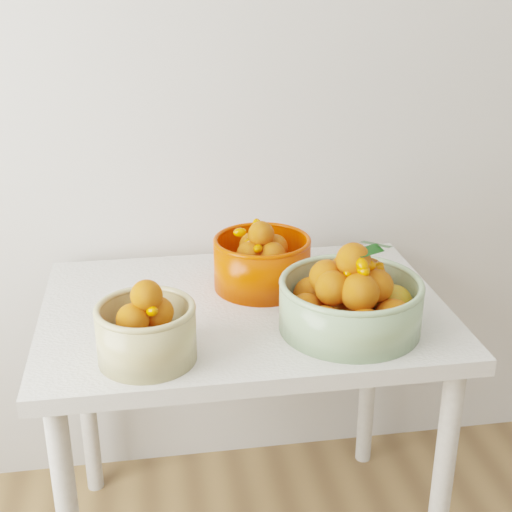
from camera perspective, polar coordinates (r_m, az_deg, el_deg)
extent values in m
cube|color=silver|center=(2.07, 7.58, 16.95)|extent=(4.00, 0.04, 2.70)
cube|color=silver|center=(1.79, -0.95, -4.52)|extent=(1.00, 0.70, 0.04)
cylinder|color=silver|center=(1.88, 14.60, -17.70)|extent=(0.05, 0.05, 0.71)
cylinder|color=silver|center=(2.23, -13.46, -10.46)|extent=(0.05, 0.05, 0.71)
cylinder|color=silver|center=(2.31, 9.03, -8.73)|extent=(0.05, 0.05, 0.71)
cylinder|color=tan|center=(1.54, -8.76, -6.19)|extent=(0.22, 0.22, 0.12)
torus|color=tan|center=(1.52, -8.89, -4.19)|extent=(0.22, 0.22, 0.02)
sphere|color=#D1660C|center=(1.55, -6.72, -6.51)|extent=(0.07, 0.07, 0.07)
sphere|color=#D1660C|center=(1.60, -8.80, -5.65)|extent=(0.08, 0.08, 0.08)
sphere|color=orange|center=(1.55, -10.73, -6.70)|extent=(0.07, 0.07, 0.07)
sphere|color=orange|center=(1.50, -8.69, -7.57)|extent=(0.07, 0.07, 0.07)
sphere|color=orange|center=(1.55, -8.73, -6.58)|extent=(0.07, 0.07, 0.07)
sphere|color=orange|center=(1.53, -7.87, -4.47)|extent=(0.07, 0.07, 0.07)
sphere|color=orange|center=(1.51, -9.84, -5.06)|extent=(0.07, 0.07, 0.07)
sphere|color=orange|center=(1.50, -8.75, -3.15)|extent=(0.07, 0.07, 0.07)
ellipsoid|color=#E35900|center=(1.49, -8.32, -4.38)|extent=(0.04, 0.05, 0.04)
ellipsoid|color=#E35900|center=(1.50, -9.40, -4.13)|extent=(0.04, 0.04, 0.03)
cylinder|color=#8BA97B|center=(1.66, 7.54, -3.98)|extent=(0.40, 0.40, 0.12)
torus|color=#8BA97B|center=(1.64, 7.64, -2.18)|extent=(0.40, 0.40, 0.02)
sphere|color=#D1660C|center=(1.70, 10.95, -3.75)|extent=(0.09, 0.09, 0.09)
sphere|color=orange|center=(1.75, 9.11, -2.77)|extent=(0.09, 0.09, 0.09)
sphere|color=orange|center=(1.76, 6.70, -2.54)|extent=(0.09, 0.09, 0.09)
sphere|color=orange|center=(1.71, 4.45, -3.15)|extent=(0.09, 0.09, 0.09)
sphere|color=orange|center=(1.64, 4.03, -4.45)|extent=(0.08, 0.08, 0.08)
sphere|color=orange|center=(1.59, 5.52, -5.42)|extent=(0.08, 0.08, 0.08)
sphere|color=orange|center=(1.58, 8.74, -5.74)|extent=(0.09, 0.09, 0.09)
sphere|color=orange|center=(1.63, 10.89, -4.93)|extent=(0.09, 0.09, 0.09)
sphere|color=orange|center=(1.67, 7.53, -4.07)|extent=(0.08, 0.08, 0.08)
sphere|color=orange|center=(1.68, 8.96, -1.49)|extent=(0.08, 0.08, 0.08)
sphere|color=orange|center=(1.69, 7.25, -1.23)|extent=(0.08, 0.08, 0.08)
sphere|color=orange|center=(1.65, 5.71, -1.73)|extent=(0.08, 0.08, 0.08)
sphere|color=orange|center=(1.60, 6.16, -2.58)|extent=(0.08, 0.08, 0.08)
sphere|color=orange|center=(1.59, 8.30, -2.90)|extent=(0.09, 0.09, 0.09)
sphere|color=orange|center=(1.63, 9.62, -2.36)|extent=(0.08, 0.08, 0.08)
sphere|color=orange|center=(1.61, 7.80, -0.32)|extent=(0.08, 0.08, 0.08)
ellipsoid|color=#E35900|center=(1.63, 7.67, 0.04)|extent=(0.03, 0.05, 0.04)
ellipsoid|color=#E35900|center=(1.63, 7.38, -0.48)|extent=(0.04, 0.05, 0.03)
ellipsoid|color=#E35900|center=(1.62, 8.90, -0.76)|extent=(0.05, 0.04, 0.03)
ellipsoid|color=#E35900|center=(1.60, 7.47, -1.25)|extent=(0.04, 0.05, 0.04)
ellipsoid|color=#E35900|center=(1.61, 8.54, -0.62)|extent=(0.05, 0.05, 0.04)
ellipsoid|color=#E35900|center=(1.62, 7.48, -0.03)|extent=(0.04, 0.05, 0.04)
ellipsoid|color=#E35900|center=(1.58, 8.49, -0.68)|extent=(0.04, 0.05, 0.04)
ellipsoid|color=#E35900|center=(1.61, 7.54, -0.20)|extent=(0.05, 0.04, 0.04)
ellipsoid|color=#E35900|center=(1.61, 7.47, -0.55)|extent=(0.05, 0.05, 0.04)
ellipsoid|color=#E35900|center=(1.62, 7.54, -0.43)|extent=(0.04, 0.05, 0.04)
ellipsoid|color=#E35900|center=(1.58, 8.58, -1.12)|extent=(0.04, 0.05, 0.03)
ellipsoid|color=#E35900|center=(1.66, 9.63, -0.95)|extent=(0.05, 0.04, 0.05)
cylinder|color=red|center=(1.86, 0.49, -0.61)|extent=(0.30, 0.30, 0.13)
torus|color=red|center=(1.83, 0.49, 1.27)|extent=(0.31, 0.31, 0.01)
sphere|color=#D1660C|center=(1.88, 2.75, -0.99)|extent=(0.07, 0.07, 0.07)
sphere|color=#D1660C|center=(1.93, 1.15, -0.29)|extent=(0.07, 0.07, 0.07)
sphere|color=orange|center=(1.92, -1.05, -0.48)|extent=(0.07, 0.07, 0.07)
sphere|color=orange|center=(1.86, -1.82, -1.27)|extent=(0.08, 0.08, 0.08)
sphere|color=orange|center=(1.80, -0.35, -2.04)|extent=(0.07, 0.07, 0.07)
sphere|color=orange|center=(1.81, 2.05, -1.87)|extent=(0.07, 0.07, 0.07)
sphere|color=orange|center=(1.86, 0.48, -1.14)|extent=(0.07, 0.07, 0.07)
sphere|color=orange|center=(1.87, 1.52, 0.71)|extent=(0.07, 0.07, 0.07)
sphere|color=orange|center=(1.87, -0.24, 0.83)|extent=(0.07, 0.07, 0.07)
sphere|color=orange|center=(1.82, -0.52, 0.13)|extent=(0.07, 0.07, 0.07)
sphere|color=orange|center=(1.81, 1.33, 0.06)|extent=(0.07, 0.07, 0.07)
sphere|color=orange|center=(1.82, 0.42, 1.76)|extent=(0.07, 0.07, 0.07)
ellipsoid|color=#E35900|center=(1.81, 1.66, 0.48)|extent=(0.04, 0.04, 0.03)
ellipsoid|color=#E35900|center=(1.85, -0.46, 1.16)|extent=(0.05, 0.04, 0.03)
ellipsoid|color=#E35900|center=(1.88, 0.08, 2.60)|extent=(0.03, 0.04, 0.04)
ellipsoid|color=#E35900|center=(1.82, -0.11, 1.96)|extent=(0.04, 0.03, 0.04)
ellipsoid|color=#E35900|center=(1.86, 0.28, 1.91)|extent=(0.03, 0.04, 0.03)
ellipsoid|color=#E35900|center=(1.82, -1.29, 1.91)|extent=(0.04, 0.03, 0.03)
ellipsoid|color=#E35900|center=(1.79, 0.16, 0.58)|extent=(0.04, 0.04, 0.03)
ellipsoid|color=#E35900|center=(1.84, 0.49, 1.26)|extent=(0.03, 0.04, 0.03)
ellipsoid|color=#E35900|center=(1.85, 0.62, 1.38)|extent=(0.04, 0.04, 0.03)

